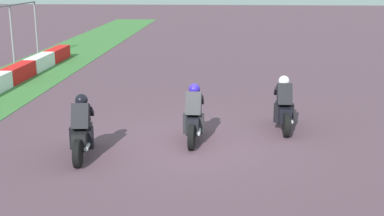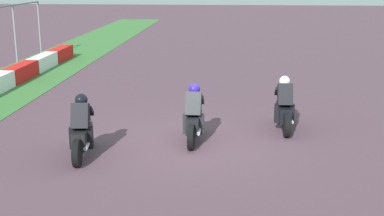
# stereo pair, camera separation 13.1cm
# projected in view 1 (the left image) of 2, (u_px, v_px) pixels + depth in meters

# --- Properties ---
(ground_plane) EXTENTS (120.00, 120.00, 0.00)m
(ground_plane) POSITION_uv_depth(u_px,v_px,m) (193.00, 142.00, 13.16)
(ground_plane) COLOR #503844
(rider_lane_a) EXTENTS (2.04, 0.54, 1.51)m
(rider_lane_a) POSITION_uv_depth(u_px,v_px,m) (283.00, 108.00, 14.13)
(rider_lane_a) COLOR black
(rider_lane_a) RESTS_ON ground_plane
(rider_lane_b) EXTENTS (2.04, 0.54, 1.51)m
(rider_lane_b) POSITION_uv_depth(u_px,v_px,m) (194.00, 118.00, 13.13)
(rider_lane_b) COLOR black
(rider_lane_b) RESTS_ON ground_plane
(rider_lane_c) EXTENTS (2.04, 0.57, 1.51)m
(rider_lane_c) POSITION_uv_depth(u_px,v_px,m) (82.00, 131.00, 12.00)
(rider_lane_c) COLOR black
(rider_lane_c) RESTS_ON ground_plane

